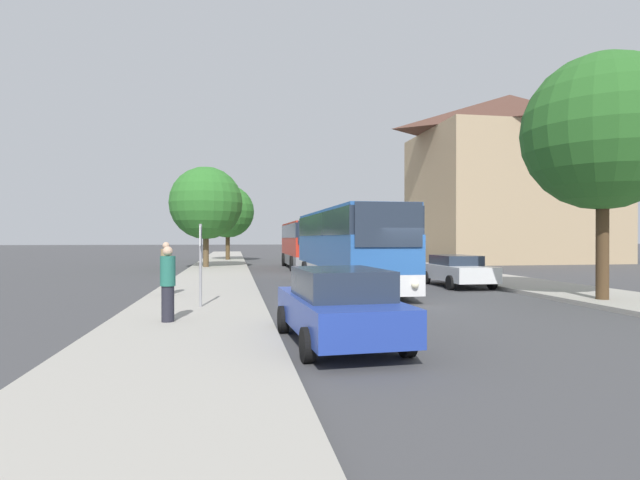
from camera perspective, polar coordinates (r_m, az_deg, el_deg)
The scene contains 15 objects.
ground_plane at distance 17.15m, azimuth 10.62°, elevation -7.05°, with size 300.00×300.00×0.00m, color #424244.
sidewalk_left at distance 16.12m, azimuth -13.60°, elevation -7.25°, with size 4.00×120.00×0.15m, color #A39E93.
sidewalk_right at distance 20.64m, azimuth 29.25°, elevation -5.63°, with size 4.00×120.00×0.15m, color #A39E93.
building_right_background at distance 49.36m, azimuth 20.86°, elevation 6.62°, with size 16.05×11.91×15.36m.
bus_front at distance 21.77m, azimuth 3.02°, elevation -0.77°, with size 2.88×11.98×3.35m.
bus_middle at distance 35.80m, azimuth -1.77°, elevation -0.46°, with size 2.76×10.21×3.26m.
parked_car_left_curb at distance 10.29m, azimuth 2.15°, elevation -7.44°, with size 2.23×4.59×1.55m.
parked_car_right_near at distance 23.16m, azimuth 15.38°, elevation -3.32°, with size 2.10×4.48×1.39m.
parked_car_right_far at distance 39.99m, azimuth 4.35°, elevation -1.74°, with size 2.28×4.65×1.54m.
bus_stop_sign at distance 15.08m, azimuth -13.50°, elevation -1.70°, with size 0.08×0.45×2.44m.
pedestrian_waiting_near at distance 12.62m, azimuth -17.00°, elevation -4.77°, with size 0.36×0.36×1.82m.
pedestrian_waiting_far at distance 18.40m, azimuth -17.18°, elevation -3.10°, with size 0.36×0.36×1.88m.
tree_left_near at distance 35.89m, azimuth -12.91°, elevation 4.13°, with size 5.07×5.07×7.01m.
tree_left_far at distance 47.56m, azimuth -10.50°, elevation 3.22°, with size 4.92×4.92×6.97m.
tree_right_near at distance 19.22m, azimuth 29.59°, elevation 10.64°, with size 5.13×5.13×8.09m.
Camera 1 is at (-5.93, -15.95, 2.17)m, focal length 28.00 mm.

